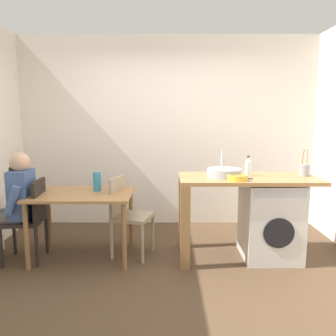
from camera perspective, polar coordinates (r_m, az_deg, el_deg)
The scene contains 15 objects.
ground_plane at distance 3.53m, azimuth 0.31°, elevation -17.76°, with size 5.46×5.46×0.00m, color #4C3826.
wall_back at distance 4.91m, azimuth 0.31°, elevation 6.13°, with size 4.60×0.10×2.70m, color silver.
dining_table at distance 3.86m, azimuth -14.01°, elevation -5.48°, with size 1.10×0.76×0.74m.
chair_person_seat at distance 3.98m, azimuth -21.98°, elevation -7.46°, with size 0.43×0.43×0.90m.
chair_opposite at distance 3.87m, azimuth -6.74°, elevation -7.30°, with size 0.49×0.49×0.90m.
seated_person at distance 3.99m, azimuth -24.32°, elevation -5.12°, with size 0.51×0.52×1.20m.
kitchen_counter at distance 3.77m, azimuth 10.51°, elevation -3.86°, with size 1.50×0.68×0.92m.
washing_machine at distance 3.96m, azimuth 17.21°, elevation -8.45°, with size 0.60×0.61×0.86m.
sink_basin at distance 3.72m, azimuth 9.82°, elevation -0.81°, with size 0.38×0.38×0.09m, color #9EA0A5.
tap at distance 3.88m, azimuth 9.42°, elevation 1.02°, with size 0.02×0.02×0.28m, color #B2B2B7.
bottle_tall_green at distance 3.82m, azimuth 13.69°, elevation 0.18°, with size 0.06×0.06×0.23m.
mixing_bowl at distance 3.55m, azimuth 12.01°, elevation -1.54°, with size 0.21×0.21×0.06m.
utensil_crock at distance 4.01m, azimuth 22.39°, elevation -0.30°, with size 0.11×0.11×0.30m.
vase at distance 3.88m, azimuth -11.61°, elevation -2.21°, with size 0.09×0.09×0.22m, color teal.
scissors at distance 3.67m, azimuth 13.33°, elevation -1.69°, with size 0.15×0.06×0.01m.
Camera 1 is at (-0.00, -3.16, 1.57)m, focal length 35.99 mm.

